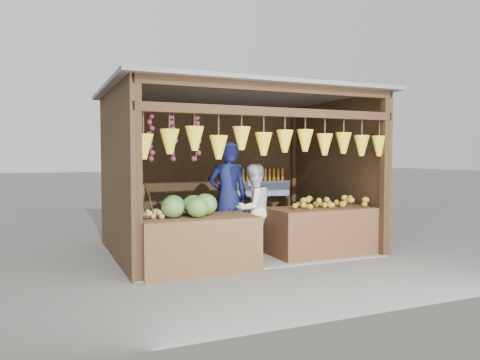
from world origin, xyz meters
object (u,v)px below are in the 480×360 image
Objects in this scene: man_standing at (228,197)px; vendor_seated at (136,200)px; counter_right at (321,231)px; woman_standing at (253,209)px; counter_left at (197,243)px.

man_standing is 1.49m from vendor_seated.
vendor_seated is (-2.73, 1.18, 0.50)m from counter_right.
woman_standing is (0.32, -0.30, -0.18)m from man_standing.
vendor_seated is (-1.76, 0.66, 0.15)m from woman_standing.
man_standing is (0.87, 1.00, 0.53)m from counter_left.
counter_left is 1.56m from vendor_seated.
vendor_seated is (-0.57, 1.37, 0.50)m from counter_left.
counter_left is 1.43m from man_standing.
woman_standing is at bearing 151.75° from man_standing.
woman_standing is 1.30× the size of vendor_seated.
woman_standing is at bearing 178.76° from vendor_seated.
counter_right reaches higher than counter_left.
counter_left is 1.12× the size of woman_standing.
man_standing is 0.47m from woman_standing.
counter_right is at bearing 4.87° from counter_left.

